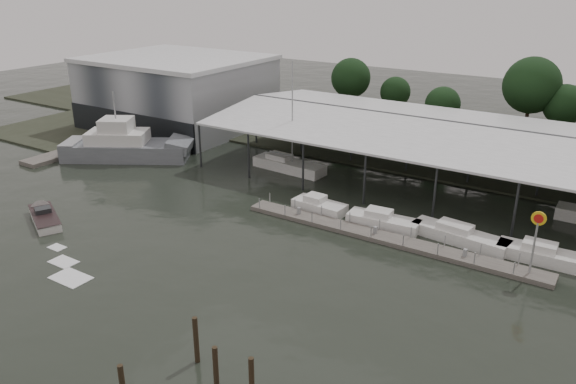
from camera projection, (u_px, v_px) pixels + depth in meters
The scene contains 16 objects.
ground at pixel (181, 241), 49.35m from camera, with size 200.00×200.00×0.00m, color black.
land_strip_far at pixel (379, 133), 82.19m from camera, with size 140.00×30.00×0.30m.
land_strip_west at pixel (127, 115), 92.97m from camera, with size 20.00×40.00×0.30m.
storage_warehouse at pixel (178, 91), 84.98m from camera, with size 24.50×20.50×10.50m.
covered_boat_shed at pixel (474, 131), 60.46m from camera, with size 58.24×24.00×6.96m.
trawler_dock at pixel (87, 147), 75.34m from camera, with size 3.00×18.00×0.50m.
floating_dock at pixel (385, 238), 49.54m from camera, with size 28.00×2.00×1.40m.
shell_fuel_sign at pixel (536, 231), 42.12m from camera, with size 1.10×0.18×5.55m.
grey_trawler at pixel (127, 146), 70.89m from camera, with size 16.38×12.48×8.84m.
white_sailboat at pixel (288, 165), 66.94m from camera, with size 9.30×3.23×13.22m.
speedboat_underway at pixel (44, 216), 53.60m from camera, with size 16.89×9.42×2.00m.
moored_cruiser_0 at pixel (319, 206), 55.33m from camera, with size 5.49×2.52×1.70m.
moored_cruiser_1 at pixel (383, 221), 51.95m from camera, with size 6.84×2.68×1.70m.
moored_cruiser_2 at pixel (459, 235), 49.10m from camera, with size 8.71×3.22×1.70m.
moored_cruiser_3 at pixel (544, 255), 45.66m from camera, with size 7.46×2.37×1.70m.
horizon_tree_line at pixel (546, 101), 74.73m from camera, with size 68.80×12.33×11.58m.
Camera 1 is at (31.94, -32.20, 22.04)m, focal length 35.00 mm.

